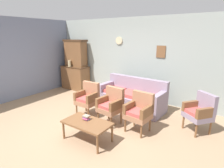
# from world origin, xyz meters

# --- Properties ---
(ground_plane) EXTENTS (7.68, 7.68, 0.00)m
(ground_plane) POSITION_xyz_m (0.00, 0.00, 0.00)
(ground_plane) COLOR #997A5B
(wall_back_with_decor) EXTENTS (6.40, 0.09, 2.70)m
(wall_back_with_decor) POSITION_xyz_m (0.00, 2.63, 1.35)
(wall_back_with_decor) COLOR #939E99
(wall_back_with_decor) RESTS_ON ground
(wall_left_side) EXTENTS (0.06, 5.20, 2.70)m
(wall_left_side) POSITION_xyz_m (-3.23, 0.00, 1.35)
(wall_left_side) COLOR slate
(wall_left_side) RESTS_ON ground
(side_cabinet) EXTENTS (1.16, 0.55, 0.93)m
(side_cabinet) POSITION_xyz_m (-2.46, 2.25, 0.47)
(side_cabinet) COLOR brown
(side_cabinet) RESTS_ON ground
(cabinet_upper_hutch) EXTENTS (0.99, 0.38, 1.03)m
(cabinet_upper_hutch) POSITION_xyz_m (-2.46, 2.33, 1.45)
(cabinet_upper_hutch) COLOR brown
(cabinet_upper_hutch) RESTS_ON side_cabinet
(vase_on_cabinet) EXTENTS (0.12, 0.12, 0.25)m
(vase_on_cabinet) POSITION_xyz_m (-2.56, 2.07, 1.05)
(vase_on_cabinet) COLOR tan
(vase_on_cabinet) RESTS_ON side_cabinet
(floral_couch) EXTENTS (2.02, 0.91, 0.90)m
(floral_couch) POSITION_xyz_m (0.40, 1.75, 0.33)
(floral_couch) COLOR gray
(floral_couch) RESTS_ON ground
(armchair_row_middle) EXTENTS (0.53, 0.50, 0.90)m
(armchair_row_middle) POSITION_xyz_m (-0.37, 0.65, 0.50)
(armchair_row_middle) COLOR #9E6B4C
(armchair_row_middle) RESTS_ON ground
(armchair_near_cabinet) EXTENTS (0.57, 0.54, 0.90)m
(armchair_near_cabinet) POSITION_xyz_m (0.43, 0.60, 0.50)
(armchair_near_cabinet) COLOR #9E6B4C
(armchair_near_cabinet) RESTS_ON ground
(armchair_by_doorway) EXTENTS (0.56, 0.54, 0.90)m
(armchair_by_doorway) POSITION_xyz_m (1.18, 0.64, 0.50)
(armchair_by_doorway) COLOR #9E6B4C
(armchair_by_doorway) RESTS_ON ground
(wingback_chair_by_fireplace) EXTENTS (0.71, 0.71, 0.90)m
(wingback_chair_by_fireplace) POSITION_xyz_m (2.32, 1.39, 0.50)
(wingback_chair_by_fireplace) COLOR gray
(wingback_chair_by_fireplace) RESTS_ON ground
(coffee_table) EXTENTS (1.00, 0.56, 0.42)m
(coffee_table) POSITION_xyz_m (0.48, -0.33, 0.38)
(coffee_table) COLOR brown
(coffee_table) RESTS_ON ground
(book_stack_on_table) EXTENTS (0.14, 0.12, 0.09)m
(book_stack_on_table) POSITION_xyz_m (0.39, -0.26, 0.47)
(book_stack_on_table) COLOR slate
(book_stack_on_table) RESTS_ON coffee_table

